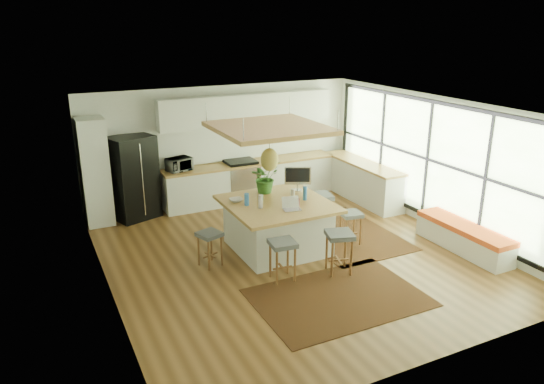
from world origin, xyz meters
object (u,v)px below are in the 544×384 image
island (277,226)px  island_plant (265,181)px  stool_near_right (339,253)px  stool_right_back (319,214)px  stool_left_side (210,247)px  laptop (292,203)px  stool_near_left (282,260)px  monitor (298,178)px  stool_right_front (350,226)px  microwave (179,163)px  fridge (133,177)px

island → island_plant: bearing=85.9°
stool_near_right → island: bearing=111.4°
stool_right_back → island_plant: 1.39m
stool_left_side → laptop: laptop is taller
stool_near_left → monitor: 2.11m
stool_left_side → stool_right_front: bearing=-6.1°
stool_right_front → stool_right_back: bearing=104.8°
stool_near_left → microwave: bearing=97.9°
island → laptop: 0.75m
stool_left_side → island_plant: 1.78m
stool_right_back → stool_left_side: bearing=-168.6°
fridge → stool_right_front: fridge is taller
fridge → stool_near_left: fridge is taller
microwave → island_plant: island_plant is taller
fridge → microwave: fridge is taller
fridge → laptop: 3.89m
stool_near_left → stool_near_right: stool_near_right is taller
stool_near_right → stool_right_front: size_ratio=1.15×
stool_near_left → island_plant: island_plant is taller
monitor → laptop: bearing=-97.9°
island → stool_left_side: bearing=-175.8°
stool_left_side → monitor: size_ratio=1.20×
stool_right_front → microwave: 4.07m
fridge → stool_near_left: 4.28m
stool_right_front → monitor: monitor is taller
fridge → stool_near_left: size_ratio=2.59×
laptop → microwave: bearing=119.3°
stool_left_side → island_plant: (1.41, 0.72, 0.81)m
stool_left_side → laptop: (1.42, -0.36, 0.70)m
stool_near_left → stool_right_back: 2.23m
stool_near_left → laptop: (0.52, 0.66, 0.70)m
microwave → stool_right_back: bearing=-66.0°
stool_right_front → fridge: bearing=136.6°
stool_near_left → stool_near_right: (0.98, -0.19, 0.00)m
island → stool_left_side: 1.37m
stool_near_right → stool_right_back: (0.65, 1.72, 0.00)m
fridge → laptop: (2.09, -3.28, 0.12)m
island → island_plant: (0.05, 0.62, 0.70)m
stool_near_left → laptop: bearing=51.6°
stool_near_left → stool_near_right: bearing=-10.8°
fridge → laptop: bearing=-77.1°
stool_near_right → monitor: bearing=84.9°
fridge → stool_right_back: size_ratio=2.28×
island → laptop: size_ratio=5.62×
fridge → island_plant: (2.08, -2.20, 0.24)m
island → stool_left_side: (-1.36, -0.10, -0.11)m
fridge → monitor: size_ratio=3.46×
monitor → stool_left_side: bearing=-138.9°
stool_near_left → island_plant: size_ratio=1.14×
fridge → stool_right_back: (3.19, -2.41, -0.57)m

